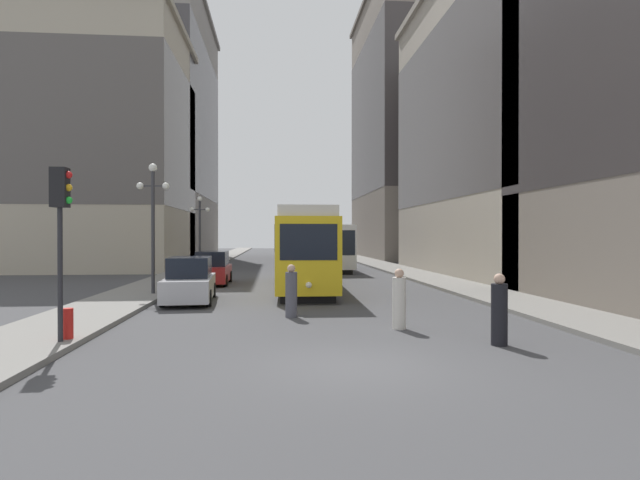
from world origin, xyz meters
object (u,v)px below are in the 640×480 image
object	(u,v)px
parked_car_left_near	(190,281)
fire_hydrant	(68,323)
transit_bus	(328,245)
parked_car_left_mid	(212,269)
pedestrian_crossing_far	(291,293)
traffic_light_near_left	(61,208)
pedestrian_crossing_near	(499,312)
lamp_post_left_far	(200,222)
lamp_post_left_near	(153,208)
streetcar	(303,247)
pedestrian_on_sidewalk	(399,301)

from	to	relation	value
parked_car_left_near	fire_hydrant	xyz separation A→B (m)	(-1.65, -8.03, -0.32)
transit_bus	parked_car_left_mid	world-z (taller)	transit_bus
transit_bus	pedestrian_crossing_far	xyz separation A→B (m)	(-3.77, -23.87, -1.14)
pedestrian_crossing_far	transit_bus	bearing A→B (deg)	53.33
parked_car_left_mid	traffic_light_near_left	distance (m)	16.25
pedestrian_crossing_near	traffic_light_near_left	distance (m)	10.90
lamp_post_left_far	fire_hydrant	size ratio (longest dim) A/B	7.15
parked_car_left_near	parked_car_left_mid	world-z (taller)	same
lamp_post_left_near	lamp_post_left_far	xyz separation A→B (m)	(0.00, 14.21, -0.20)
streetcar	lamp_post_left_near	world-z (taller)	lamp_post_left_near
parked_car_left_mid	pedestrian_crossing_near	xyz separation A→B (m)	(8.90, -16.65, -0.02)
pedestrian_crossing_near	lamp_post_left_near	bearing A→B (deg)	-49.73
parked_car_left_mid	fire_hydrant	xyz separation A→B (m)	(-1.66, -15.64, -0.32)
parked_car_left_near	pedestrian_on_sidewalk	world-z (taller)	parked_car_left_near
transit_bus	lamp_post_left_far	size ratio (longest dim) A/B	2.34
streetcar	transit_bus	bearing A→B (deg)	80.58
streetcar	pedestrian_crossing_near	bearing A→B (deg)	-72.48
pedestrian_on_sidewalk	lamp_post_left_near	xyz separation A→B (m)	(-8.89, 8.61, 3.07)
transit_bus	pedestrian_crossing_far	bearing A→B (deg)	-99.12
parked_car_left_mid	traffic_light_near_left	bearing A→B (deg)	-95.76
streetcar	transit_bus	xyz separation A→B (m)	(2.84, 14.70, -0.15)
parked_car_left_mid	pedestrian_on_sidewalk	bearing A→B (deg)	-63.65
pedestrian_crossing_far	parked_car_left_mid	bearing A→B (deg)	80.77
pedestrian_on_sidewalk	traffic_light_near_left	world-z (taller)	traffic_light_near_left
parked_car_left_mid	pedestrian_on_sidewalk	distance (m)	15.89
pedestrian_crossing_far	lamp_post_left_far	bearing A→B (deg)	78.33
transit_bus	lamp_post_left_near	size ratio (longest dim) A/B	2.20
lamp_post_left_near	lamp_post_left_far	distance (m)	14.21
pedestrian_crossing_near	parked_car_left_near	bearing A→B (deg)	-49.66
traffic_light_near_left	fire_hydrant	size ratio (longest dim) A/B	5.55
parked_car_left_near	traffic_light_near_left	xyz separation A→B (m)	(-1.68, -8.35, 2.51)
traffic_light_near_left	fire_hydrant	bearing A→B (deg)	85.49
streetcar	parked_car_left_mid	size ratio (longest dim) A/B	3.06
pedestrian_on_sidewalk	fire_hydrant	size ratio (longest dim) A/B	2.32
pedestrian_crossing_far	traffic_light_near_left	xyz separation A→B (m)	(-5.65, -4.10, 2.55)
parked_car_left_mid	transit_bus	bearing A→B (deg)	57.45
pedestrian_crossing_far	lamp_post_left_near	xyz separation A→B (m)	(-5.87, 6.21, 3.07)
pedestrian_crossing_near	lamp_post_left_near	distance (m)	15.71
pedestrian_crossing_near	pedestrian_crossing_far	distance (m)	6.87
pedestrian_on_sidewalk	traffic_light_near_left	bearing A→B (deg)	61.21
pedestrian_crossing_near	lamp_post_left_near	size ratio (longest dim) A/B	0.31
parked_car_left_mid	lamp_post_left_near	size ratio (longest dim) A/B	0.75
streetcar	fire_hydrant	distance (m)	14.59
streetcar	parked_car_left_near	bearing A→B (deg)	-133.39
parked_car_left_near	traffic_light_near_left	distance (m)	8.88
transit_bus	pedestrian_crossing_far	world-z (taller)	transit_bus
parked_car_left_mid	pedestrian_crossing_far	xyz separation A→B (m)	(3.97, -11.87, -0.03)
lamp_post_left_far	transit_bus	bearing A→B (deg)	19.72
parked_car_left_near	traffic_light_near_left	world-z (taller)	traffic_light_near_left
parked_car_left_mid	pedestrian_crossing_near	distance (m)	18.88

